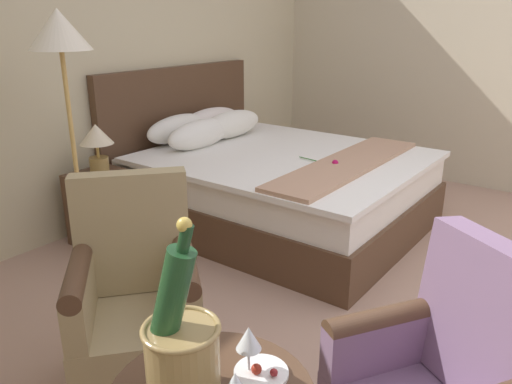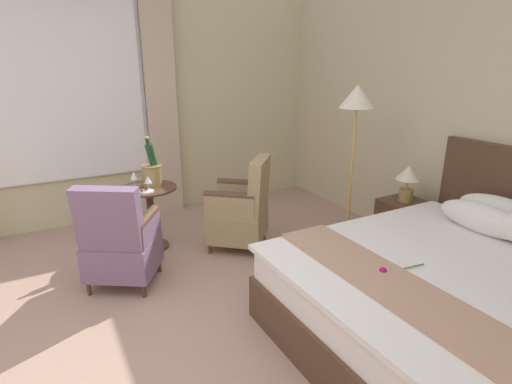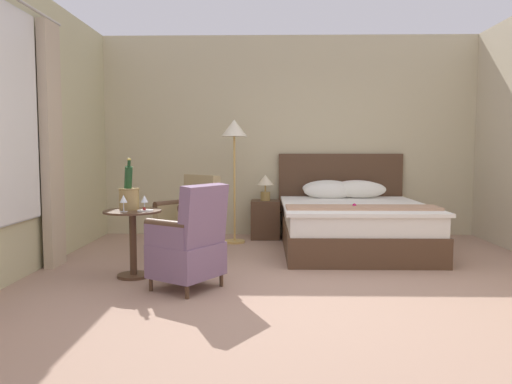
# 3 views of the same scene
# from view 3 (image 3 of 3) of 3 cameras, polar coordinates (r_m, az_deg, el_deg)

# --- Properties ---
(ground_plane) EXTENTS (7.90, 7.90, 0.00)m
(ground_plane) POSITION_cam_3_polar(r_m,az_deg,el_deg) (4.46, 5.56, -11.71)
(ground_plane) COLOR tan
(wall_headboard_side) EXTENTS (5.62, 0.12, 2.95)m
(wall_headboard_side) POSITION_cam_3_polar(r_m,az_deg,el_deg) (7.54, 3.75, 6.37)
(wall_headboard_side) COLOR beige
(wall_headboard_side) RESTS_ON ground
(bed) EXTENTS (1.83, 2.25, 1.22)m
(bed) POSITION_cam_3_polar(r_m,az_deg,el_deg) (6.55, 10.85, -3.35)
(bed) COLOR #4E3422
(bed) RESTS_ON ground
(nightstand) EXTENTS (0.43, 0.41, 0.55)m
(nightstand) POSITION_cam_3_polar(r_m,az_deg,el_deg) (7.20, 1.07, -3.15)
(nightstand) COLOR #4E3422
(nightstand) RESTS_ON ground
(bedside_lamp) EXTENTS (0.24, 0.24, 0.37)m
(bedside_lamp) POSITION_cam_3_polar(r_m,az_deg,el_deg) (7.15, 1.07, 0.97)
(bedside_lamp) COLOR #9E8043
(bedside_lamp) RESTS_ON nightstand
(floor_lamp_brass) EXTENTS (0.35, 0.35, 1.68)m
(floor_lamp_brass) POSITION_cam_3_polar(r_m,az_deg,el_deg) (6.79, -2.50, 6.11)
(floor_lamp_brass) COLOR tan
(floor_lamp_brass) RESTS_ON ground
(side_table_round) EXTENTS (0.57, 0.57, 0.67)m
(side_table_round) POSITION_cam_3_polar(r_m,az_deg,el_deg) (5.12, -13.89, -4.86)
(side_table_round) COLOR #4E3422
(side_table_round) RESTS_ON ground
(champagne_bucket) EXTENTS (0.21, 0.21, 0.52)m
(champagne_bucket) POSITION_cam_3_polar(r_m,az_deg,el_deg) (5.14, -14.31, -0.31)
(champagne_bucket) COLOR #9B7F4A
(champagne_bucket) RESTS_ON side_table_round
(wine_glass_near_bucket) EXTENTS (0.07, 0.07, 0.16)m
(wine_glass_near_bucket) POSITION_cam_3_polar(r_m,az_deg,el_deg) (4.97, -14.91, -0.86)
(wine_glass_near_bucket) COLOR white
(wine_glass_near_bucket) RESTS_ON side_table_round
(wine_glass_near_edge) EXTENTS (0.07, 0.07, 0.15)m
(wine_glass_near_edge) POSITION_cam_3_polar(r_m,az_deg,el_deg) (5.01, -12.64, -0.87)
(wine_glass_near_edge) COLOR white
(wine_glass_near_edge) RESTS_ON side_table_round
(snack_plate) EXTENTS (0.16, 0.16, 0.04)m
(snack_plate) POSITION_cam_3_polar(r_m,az_deg,el_deg) (4.99, -12.55, -2.05)
(snack_plate) COLOR white
(snack_plate) RESTS_ON side_table_round
(armchair_by_window) EXTENTS (0.78, 0.79, 0.98)m
(armchair_by_window) POSITION_cam_3_polar(r_m,az_deg,el_deg) (5.85, -7.59, -3.69)
(armchair_by_window) COLOR #4E3422
(armchair_by_window) RESTS_ON ground
(armchair_facing_bed) EXTENTS (0.75, 0.75, 0.97)m
(armchair_facing_bed) POSITION_cam_3_polar(r_m,az_deg,el_deg) (4.58, -7.55, -5.96)
(armchair_facing_bed) COLOR #4E3422
(armchair_facing_bed) RESTS_ON ground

